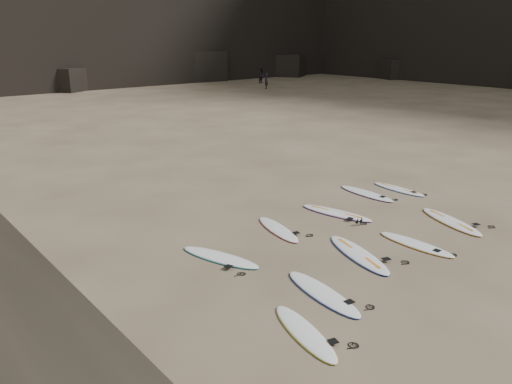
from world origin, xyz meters
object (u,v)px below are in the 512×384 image
Objects in this scene: surfboard_2 at (358,254)px; surfboard_4 at (451,221)px; person_a at (266,81)px; surfboard_5 at (220,257)px; surfboard_9 at (399,189)px; surfboard_7 at (336,213)px; person_b at (262,76)px; surfboard_8 at (366,193)px; surfboard_1 at (323,293)px; surfboard_0 at (305,332)px; surfboard_3 at (416,244)px; surfboard_6 at (278,229)px.

surfboard_2 is 1.03× the size of surfboard_4.
surfboard_2 is 41.94m from person_a.
surfboard_5 reaches higher than surfboard_9.
surfboard_7 is 1.46× the size of person_b.
surfboard_2 is 1.09× the size of surfboard_8.
surfboard_2 is 3.21m from surfboard_7.
surfboard_1 is at bearing -154.39° from surfboard_9.
surfboard_1 is 1.01× the size of surfboard_8.
surfboard_5 is at bearing 161.57° from surfboard_2.
surfboard_4 reaches higher than surfboard_8.
surfboard_0 is at bearing -155.74° from surfboard_7.
surfboard_9 is 36.34m from person_a.
person_b is (27.72, 38.94, 0.83)m from surfboard_3.
person_a is at bearing 54.26° from surfboard_3.
surfboard_5 is at bearing 111.30° from surfboard_1.
surfboard_8 reaches higher than surfboard_6.
surfboard_0 is at bearing -153.35° from surfboard_9.
surfboard_1 reaches higher than surfboard_3.
surfboard_1 is 1.11× the size of surfboard_9.
person_b is (25.33, 38.64, 0.83)m from surfboard_4.
surfboard_2 reaches higher than surfboard_1.
surfboard_8 is (4.85, 0.50, 0.00)m from surfboard_6.
surfboard_2 is 1.62× the size of person_a.
surfboard_1 reaches higher than surfboard_8.
surfboard_8 reaches higher than surfboard_5.
surfboard_9 is 42.76m from person_b.
surfboard_5 reaches higher than surfboard_6.
person_b is at bearing 77.17° from surfboard_4.
surfboard_0 is 0.82× the size of surfboard_2.
person_b is (23.69, 35.58, 0.83)m from surfboard_9.
person_a reaches higher than surfboard_4.
surfboard_2 reaches higher than surfboard_9.
surfboard_3 is at bearing -48.56° from surfboard_5.
surfboard_0 is 51.95m from person_b.
surfboard_0 is 0.87× the size of surfboard_7.
surfboard_4 is 46.21m from person_b.
surfboard_2 is 1.20× the size of surfboard_9.
surfboard_6 is at bearing 71.33° from surfboard_1.
surfboard_7 is 1.53× the size of person_a.
surfboard_1 is (1.42, 0.84, 0.00)m from surfboard_0.
surfboard_7 is 1.13× the size of surfboard_9.
person_b reaches higher than surfboard_7.
surfboard_2 is at bearing 160.68° from surfboard_3.
surfboard_7 reaches higher than surfboard_9.
surfboard_9 reaches higher than surfboard_0.
surfboard_7 is 38.73m from person_a.
person_a is at bearing 29.72° from surfboard_5.
surfboard_7 reaches higher than surfboard_5.
surfboard_0 is at bearing -149.82° from surfboard_4.
person_a is (19.87, 30.41, 0.79)m from surfboard_9.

